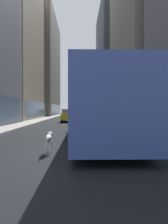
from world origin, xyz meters
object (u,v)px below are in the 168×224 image
object	(u,v)px
dalmatian_dog	(49,139)
car_grey_wagon	(69,112)
transit_bus	(98,106)
car_red_coupe	(94,114)
box_truck	(98,109)
car_black_suv	(106,117)
car_yellow_taxi	(69,115)
car_silver_sedan	(92,113)

from	to	relation	value
dalmatian_dog	car_grey_wagon	bearing A→B (deg)	92.30
transit_bus	car_grey_wagon	xyz separation A→B (m)	(-4.00, 43.73, -0.95)
car_red_coupe	box_truck	distance (m)	8.11
car_black_suv	box_truck	world-z (taller)	box_truck
transit_bus	box_truck	size ratio (longest dim) A/B	1.54
car_yellow_taxi	car_black_suv	world-z (taller)	same
car_silver_sedan	car_black_suv	size ratio (longest dim) A/B	1.04
transit_bus	car_red_coupe	world-z (taller)	transit_bus
car_red_coupe	car_grey_wagon	bearing A→B (deg)	106.75
car_silver_sedan	car_yellow_taxi	xyz separation A→B (m)	(-4.00, -16.49, -0.00)
car_grey_wagon	car_silver_sedan	xyz separation A→B (m)	(5.60, -12.72, 0.00)
box_truck	dalmatian_dog	world-z (taller)	box_truck
transit_bus	car_silver_sedan	world-z (taller)	transit_bus
car_grey_wagon	car_red_coupe	size ratio (longest dim) A/B	0.96
car_silver_sedan	car_yellow_taxi	bearing A→B (deg)	-103.64
car_yellow_taxi	transit_bus	bearing A→B (deg)	-80.62
car_silver_sedan	car_yellow_taxi	size ratio (longest dim) A/B	1.03
car_silver_sedan	car_black_suv	world-z (taller)	same
car_red_coupe	box_truck	xyz separation A→B (m)	(0.00, -8.06, 0.84)
car_yellow_taxi	car_silver_sedan	bearing A→B (deg)	76.36
car_grey_wagon	car_black_suv	size ratio (longest dim) A/B	1.00
car_grey_wagon	box_truck	world-z (taller)	box_truck
car_black_suv	car_silver_sedan	bearing A→B (deg)	90.00
car_yellow_taxi	dalmatian_dog	world-z (taller)	car_yellow_taxi
transit_bus	box_truck	distance (m)	17.14
car_red_coupe	box_truck	bearing A→B (deg)	-90.00
transit_bus	car_black_suv	distance (m)	9.03
car_grey_wagon	car_silver_sedan	distance (m)	13.90
car_silver_sedan	car_red_coupe	size ratio (longest dim) A/B	1.00
box_truck	car_black_suv	bearing A→B (deg)	-90.00
transit_bus	car_silver_sedan	size ratio (longest dim) A/B	2.46
transit_bus	car_yellow_taxi	world-z (taller)	transit_bus
car_grey_wagon	dalmatian_dog	bearing A→B (deg)	-87.70
car_grey_wagon	dalmatian_dog	xyz separation A→B (m)	(1.90, -47.32, -0.31)
car_red_coupe	transit_bus	bearing A→B (deg)	-93.64
dalmatian_dog	car_black_suv	bearing A→B (deg)	73.41
car_grey_wagon	box_truck	size ratio (longest dim) A/B	0.60
car_grey_wagon	car_silver_sedan	size ratio (longest dim) A/B	0.97
car_yellow_taxi	box_truck	size ratio (longest dim) A/B	0.60
car_black_suv	box_truck	distance (m)	8.27
dalmatian_dog	box_truck	bearing A→B (deg)	79.84
car_silver_sedan	box_truck	xyz separation A→B (m)	(0.00, -13.95, 0.84)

